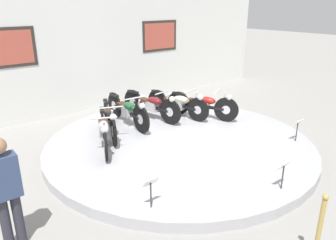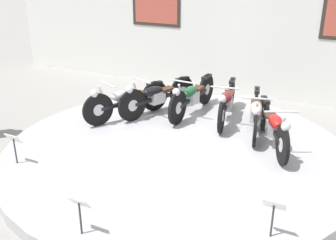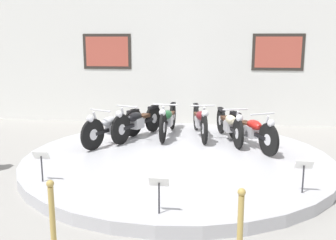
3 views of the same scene
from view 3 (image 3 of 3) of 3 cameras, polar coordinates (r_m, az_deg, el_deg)
name	(u,v)px [view 3 (image 3 of 3)]	position (r m, az deg, el deg)	size (l,w,h in m)	color
ground_plane	(178,165)	(7.76, 1.39, -6.49)	(60.00, 60.00, 0.00)	gray
display_platform	(178,160)	(7.73, 1.39, -5.82)	(5.93, 5.93, 0.19)	#ADADB2
back_wall	(191,58)	(11.30, 3.30, 8.92)	(14.00, 0.22, 3.74)	silver
motorcycle_silver	(113,126)	(8.57, -7.99, -0.82)	(0.92, 1.82, 0.80)	black
motorcycle_black	(137,121)	(8.96, -4.50, -0.15)	(0.82, 1.88, 0.80)	black
motorcycle_green	(168,119)	(9.14, -0.02, 0.17)	(0.54, 2.03, 0.82)	black
motorcycle_maroon	(200,120)	(9.08, 4.69, 0.03)	(0.55, 1.99, 0.81)	black
motorcycle_cream	(230,124)	(8.80, 8.92, -0.56)	(0.63, 1.93, 0.79)	black
motorcycle_red	(252,129)	(8.34, 12.04, -1.33)	(0.91, 1.82, 0.80)	black
info_placard_front_left	(41,159)	(6.54, -17.91, -5.46)	(0.26, 0.11, 0.51)	#333338
info_placard_front_centre	(159,187)	(5.13, -1.32, -9.68)	(0.26, 0.11, 0.51)	#333338
info_placard_front_right	(304,169)	(6.12, 19.11, -6.74)	(0.26, 0.11, 0.51)	#333338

